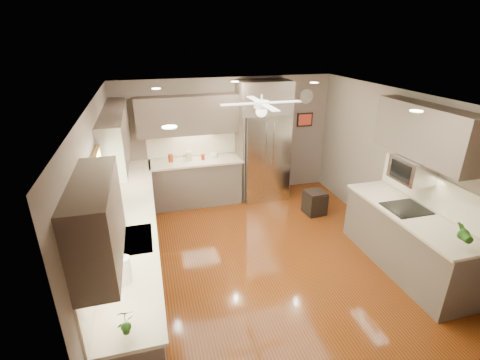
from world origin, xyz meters
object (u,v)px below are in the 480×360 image
canister_a (171,158)px  bowl (214,157)px  canister_d (203,157)px  potted_plant_left (124,321)px  canister_b (185,158)px  paper_towel (125,270)px  microwave (413,170)px  potted_plant_right (464,233)px  stool (315,203)px  canister_c (189,156)px  soap_bottle (120,220)px  refrigerator (264,143)px

canister_a → bowl: bearing=0.2°
canister_d → bowl: (0.23, 0.04, -0.04)m
canister_d → potted_plant_left: (-1.37, -4.19, 0.08)m
canister_b → bowl: size_ratio=0.71×
paper_towel → microwave: bearing=10.8°
potted_plant_right → microwave: bearing=83.7°
canister_d → potted_plant_left: size_ratio=0.40×
canister_b → microwave: (2.95, -2.75, 0.47)m
canister_b → microwave: bearing=-43.0°
bowl → potted_plant_left: bearing=-110.7°
potted_plant_right → stool: size_ratio=0.71×
potted_plant_left → paper_towel: paper_towel is taller
canister_d → potted_plant_right: potted_plant_right is taller
canister_c → soap_bottle: size_ratio=1.16×
bowl → microwave: (2.37, -2.78, 0.52)m
potted_plant_right → bowl: size_ratio=1.69×
canister_b → potted_plant_left: size_ratio=0.49×
potted_plant_left → refrigerator: 4.93m
canister_c → soap_bottle: (-1.22, -2.33, -0.01)m
canister_c → potted_plant_left: (-1.10, -4.21, 0.05)m
soap_bottle → microwave: (4.10, -0.44, 0.46)m
potted_plant_right → paper_towel: bearing=174.6°
potted_plant_left → potted_plant_right: bearing=4.9°
canister_a → canister_b: 0.29m
soap_bottle → microwave: size_ratio=0.31×
paper_towel → canister_b: bearing=73.5°
canister_d → stool: bearing=-28.7°
potted_plant_left → paper_towel: size_ratio=0.84×
canister_c → potted_plant_left: size_ratio=0.71×
potted_plant_right → refrigerator: 4.02m
potted_plant_right → microwave: (0.12, 1.12, 0.38)m
potted_plant_right → refrigerator: refrigerator is taller
refrigerator → stool: refrigerator is taller
soap_bottle → bowl: bearing=53.7°
refrigerator → canister_b: bearing=178.4°
bowl → microwave: bearing=-49.5°
canister_d → potted_plant_left: 4.41m
microwave → stool: (-0.61, 1.64, -1.24)m
stool → paper_towel: 4.23m
canister_c → refrigerator: bearing=-2.0°
bowl → canister_c: bearing=-177.7°
canister_b → microwave: microwave is taller
canister_b → canister_c: 0.08m
stool → paper_towel: bearing=-144.6°
bowl → refrigerator: size_ratio=0.08×
refrigerator → paper_towel: refrigerator is taller
canister_a → potted_plant_right: 4.99m
canister_a → paper_towel: size_ratio=0.48×
canister_b → bowl: bearing=2.8°
canister_a → bowl: (0.86, 0.00, -0.06)m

